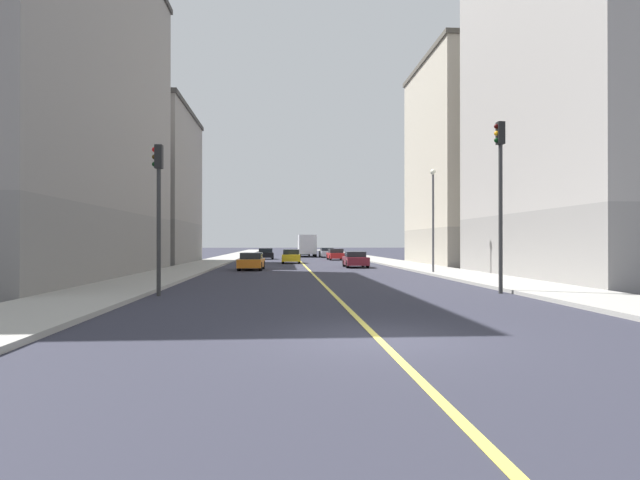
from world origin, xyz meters
TOP-DOWN VIEW (x-y plane):
  - ground_plane at (0.00, 0.00)m, footprint 400.00×400.00m
  - sidewalk_left at (9.01, 49.00)m, footprint 3.75×168.00m
  - sidewalk_right at (-9.01, 49.00)m, footprint 3.75×168.00m
  - lane_center_stripe at (0.00, 49.00)m, footprint 0.16×154.00m
  - building_left_near at (16.75, 17.55)m, footprint 12.04×17.73m
  - building_left_mid at (16.75, 36.46)m, footprint 12.04×14.77m
  - building_right_corner at (-16.75, 19.52)m, footprint 12.04×24.70m
  - building_right_midblock at (-16.75, 41.07)m, footprint 12.04×15.45m
  - traffic_light_left_near at (6.71, 9.37)m, footprint 0.40×0.32m
  - traffic_light_right_near at (-6.75, 9.37)m, footprint 0.40×0.32m
  - street_lamp_left_near at (7.73, 22.29)m, footprint 0.36×0.36m
  - car_orange at (-4.28, 28.61)m, footprint 1.91×4.29m
  - car_maroon at (4.02, 31.93)m, footprint 1.87×4.09m
  - car_black at (-4.01, 54.31)m, footprint 2.08×4.01m
  - car_red at (4.30, 50.47)m, footprint 1.93×4.02m
  - car_silver at (4.15, 60.97)m, footprint 1.94×4.49m
  - car_green at (1.31, 69.59)m, footprint 2.06×4.06m
  - car_yellow at (-1.09, 41.26)m, footprint 1.88×4.16m
  - box_truck at (1.58, 64.10)m, footprint 2.52×6.70m

SIDE VIEW (x-z plane):
  - ground_plane at x=0.00m, z-range 0.00..0.00m
  - lane_center_stripe at x=0.00m, z-range 0.00..0.01m
  - sidewalk_left at x=9.01m, z-range 0.00..0.15m
  - sidewalk_right at x=-9.01m, z-range 0.00..0.15m
  - car_red at x=4.30m, z-range -0.02..1.30m
  - car_orange at x=-4.28m, z-range 0.00..1.28m
  - car_maroon at x=4.02m, z-range -0.01..1.29m
  - car_black at x=-4.01m, z-range -0.02..1.32m
  - car_silver at x=4.15m, z-range -0.01..1.33m
  - car_green at x=1.31m, z-range -0.01..1.35m
  - car_yellow at x=-1.09m, z-range -0.01..1.35m
  - box_truck at x=1.58m, z-range 0.09..3.21m
  - traffic_light_right_near at x=-6.75m, z-range 0.87..6.65m
  - street_lamp_left_near at x=7.73m, z-range 0.89..7.52m
  - traffic_light_left_near at x=6.71m, z-range 0.95..7.83m
  - building_right_midblock at x=-16.75m, z-range 0.01..14.93m
  - building_left_mid at x=16.75m, z-range 0.01..18.82m
  - building_right_corner at x=-16.75m, z-range 0.01..20.71m
  - building_left_near at x=16.75m, z-range 0.01..22.07m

